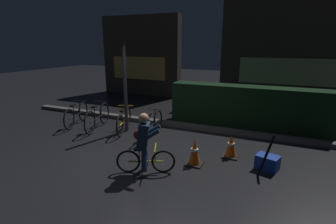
# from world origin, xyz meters

# --- Properties ---
(ground_plane) EXTENTS (40.00, 40.00, 0.00)m
(ground_plane) POSITION_xyz_m (0.00, 0.00, 0.00)
(ground_plane) COLOR black
(sidewalk_curb) EXTENTS (12.00, 0.24, 0.12)m
(sidewalk_curb) POSITION_xyz_m (0.00, 2.20, 0.06)
(sidewalk_curb) COLOR #56544F
(sidewalk_curb) RESTS_ON ground
(hedge_row) EXTENTS (4.80, 0.70, 1.27)m
(hedge_row) POSITION_xyz_m (1.80, 3.10, 0.64)
(hedge_row) COLOR black
(hedge_row) RESTS_ON ground
(storefront_left) EXTENTS (4.14, 0.54, 3.88)m
(storefront_left) POSITION_xyz_m (-3.89, 6.50, 1.93)
(storefront_left) COLOR #42382D
(storefront_left) RESTS_ON ground
(storefront_right) EXTENTS (5.87, 0.54, 4.95)m
(storefront_right) POSITION_xyz_m (2.98, 7.20, 2.46)
(storefront_right) COLOR #42382D
(storefront_right) RESTS_ON ground
(street_post) EXTENTS (0.10, 0.10, 2.58)m
(street_post) POSITION_xyz_m (-1.42, 1.20, 1.29)
(street_post) COLOR #2D2D33
(street_post) RESTS_ON ground
(parked_bike_leftmost) EXTENTS (0.56, 1.56, 0.74)m
(parked_bike_leftmost) POSITION_xyz_m (-3.19, 1.04, 0.34)
(parked_bike_leftmost) COLOR black
(parked_bike_leftmost) RESTS_ON ground
(parked_bike_left_mid) EXTENTS (0.54, 1.70, 0.80)m
(parked_bike_left_mid) POSITION_xyz_m (-2.33, 1.01, 0.36)
(parked_bike_left_mid) COLOR black
(parked_bike_left_mid) RESTS_ON ground
(parked_bike_center_left) EXTENTS (0.58, 1.52, 0.73)m
(parked_bike_center_left) POSITION_xyz_m (-1.47, 1.15, 0.33)
(parked_bike_center_left) COLOR black
(parked_bike_center_left) RESTS_ON ground
(parked_bike_center_right) EXTENTS (0.46, 1.59, 0.73)m
(parked_bike_center_right) POSITION_xyz_m (-0.52, 1.07, 0.33)
(parked_bike_center_right) COLOR black
(parked_bike_center_right) RESTS_ON ground
(traffic_cone_near) EXTENTS (0.36, 0.36, 0.58)m
(traffic_cone_near) POSITION_xyz_m (1.13, -0.10, 0.28)
(traffic_cone_near) COLOR black
(traffic_cone_near) RESTS_ON ground
(traffic_cone_far) EXTENTS (0.36, 0.36, 0.54)m
(traffic_cone_far) POSITION_xyz_m (1.78, 0.60, 0.26)
(traffic_cone_far) COLOR black
(traffic_cone_far) RESTS_ON ground
(blue_crate) EXTENTS (0.51, 0.43, 0.30)m
(blue_crate) POSITION_xyz_m (2.58, 0.30, 0.15)
(blue_crate) COLOR #193DB7
(blue_crate) RESTS_ON ground
(cyclist) EXTENTS (1.11, 0.55, 1.25)m
(cyclist) POSITION_xyz_m (0.31, -0.83, 0.63)
(cyclist) COLOR black
(cyclist) RESTS_ON ground
(closed_umbrella) EXTENTS (0.29, 0.31, 0.80)m
(closed_umbrella) POSITION_xyz_m (2.55, 0.05, 0.40)
(closed_umbrella) COLOR black
(closed_umbrella) RESTS_ON ground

